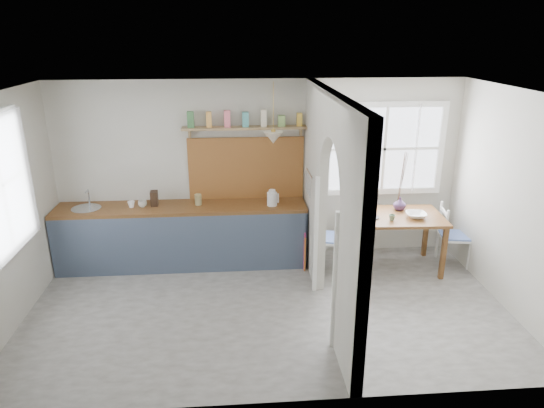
{
  "coord_description": "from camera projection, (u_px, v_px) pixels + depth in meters",
  "views": [
    {
      "loc": [
        -0.36,
        -5.15,
        3.21
      ],
      "look_at": [
        0.07,
        0.35,
        1.23
      ],
      "focal_mm": 32.0,
      "sensor_mm": 36.0,
      "label": 1
    }
  ],
  "objects": [
    {
      "name": "floor",
      "position": [
        269.0,
        308.0,
        5.94
      ],
      "size": [
        5.8,
        3.2,
        0.01
      ],
      "primitive_type": "cube",
      "color": "#9D9B94",
      "rests_on": "ground"
    },
    {
      "name": "ceiling",
      "position": [
        268.0,
        93.0,
        5.07
      ],
      "size": [
        5.8,
        3.2,
        0.01
      ],
      "primitive_type": "cube",
      "color": "beige",
      "rests_on": "walls"
    },
    {
      "name": "walls",
      "position": [
        268.0,
        209.0,
        5.51
      ],
      "size": [
        5.81,
        3.21,
        2.6
      ],
      "color": "beige",
      "rests_on": "floor"
    },
    {
      "name": "partition",
      "position": [
        329.0,
        193.0,
        5.56
      ],
      "size": [
        0.12,
        3.2,
        2.6
      ],
      "color": "beige",
      "rests_on": "floor"
    },
    {
      "name": "kitchen_window",
      "position": [
        1.0,
        186.0,
        5.18
      ],
      "size": [
        0.1,
        1.16,
        1.5
      ],
      "primitive_type": null,
      "color": "white",
      "rests_on": "walls"
    },
    {
      "name": "nook_window",
      "position": [
        384.0,
        149.0,
        7.0
      ],
      "size": [
        1.76,
        0.1,
        1.3
      ],
      "primitive_type": null,
      "color": "white",
      "rests_on": "walls"
    },
    {
      "name": "counter",
      "position": [
        183.0,
        234.0,
        6.95
      ],
      "size": [
        3.5,
        0.6,
        0.9
      ],
      "color": "brown",
      "rests_on": "floor"
    },
    {
      "name": "sink",
      "position": [
        86.0,
        209.0,
        6.69
      ],
      "size": [
        0.4,
        0.4,
        0.02
      ],
      "primitive_type": "cylinder",
      "color": "silver",
      "rests_on": "counter"
    },
    {
      "name": "backsplash",
      "position": [
        246.0,
        168.0,
        6.95
      ],
      "size": [
        1.65,
        0.03,
        0.9
      ],
      "primitive_type": "cube",
      "color": "brown",
      "rests_on": "walls"
    },
    {
      "name": "shelf",
      "position": [
        246.0,
        124.0,
        6.65
      ],
      "size": [
        1.75,
        0.2,
        0.21
      ],
      "color": "olive",
      "rests_on": "walls"
    },
    {
      "name": "pendant_lamp",
      "position": [
        273.0,
        138.0,
        6.4
      ],
      "size": [
        0.26,
        0.26,
        0.16
      ],
      "primitive_type": "cone",
      "color": "#F1E4CB",
      "rests_on": "ceiling"
    },
    {
      "name": "utensil_rail",
      "position": [
        310.0,
        173.0,
        6.35
      ],
      "size": [
        0.02,
        0.5,
        0.02
      ],
      "primitive_type": "cylinder",
      "rotation": [
        1.57,
        0.0,
        0.0
      ],
      "color": "silver",
      "rests_on": "partition"
    },
    {
      "name": "dining_table",
      "position": [
        394.0,
        241.0,
        6.86
      ],
      "size": [
        1.32,
        0.91,
        0.8
      ],
      "primitive_type": null,
      "rotation": [
        0.0,
        0.0,
        -0.05
      ],
      "color": "brown",
      "rests_on": "floor"
    },
    {
      "name": "chair_left",
      "position": [
        333.0,
        237.0,
        6.8
      ],
      "size": [
        0.53,
        0.53,
        0.95
      ],
      "primitive_type": null,
      "rotation": [
        0.0,
        0.0,
        -1.82
      ],
      "color": "white",
      "rests_on": "floor"
    },
    {
      "name": "chair_right",
      "position": [
        455.0,
        235.0,
        6.95
      ],
      "size": [
        0.47,
        0.47,
        0.89
      ],
      "primitive_type": null,
      "rotation": [
        0.0,
        0.0,
        1.4
      ],
      "color": "white",
      "rests_on": "floor"
    },
    {
      "name": "kettle",
      "position": [
        272.0,
        198.0,
        6.76
      ],
      "size": [
        0.22,
        0.19,
        0.23
      ],
      "primitive_type": null,
      "rotation": [
        0.0,
        0.0,
        -0.25
      ],
      "color": "silver",
      "rests_on": "counter"
    },
    {
      "name": "mug_a",
      "position": [
        131.0,
        204.0,
        6.7
      ],
      "size": [
        0.12,
        0.12,
        0.09
      ],
      "primitive_type": "imported",
      "rotation": [
        0.0,
        0.0,
        -0.36
      ],
      "color": "white",
      "rests_on": "counter"
    },
    {
      "name": "mug_b",
      "position": [
        142.0,
        204.0,
        6.73
      ],
      "size": [
        0.15,
        0.15,
        0.09
      ],
      "primitive_type": "imported",
      "rotation": [
        0.0,
        0.0,
        0.34
      ],
      "color": "beige",
      "rests_on": "counter"
    },
    {
      "name": "knife_block",
      "position": [
        154.0,
        198.0,
        6.76
      ],
      "size": [
        0.1,
        0.14,
        0.21
      ],
      "primitive_type": "cube",
      "rotation": [
        0.0,
        0.0,
        0.03
      ],
      "color": "#453122",
      "rests_on": "counter"
    },
    {
      "name": "jar",
      "position": [
        198.0,
        200.0,
        6.8
      ],
      "size": [
        0.1,
        0.1,
        0.15
      ],
      "primitive_type": "cylinder",
      "rotation": [
        0.0,
        0.0,
        -0.1
      ],
      "color": "#938755",
      "rests_on": "counter"
    },
    {
      "name": "towel_magenta",
      "position": [
        305.0,
        252.0,
        6.82
      ],
      "size": [
        0.02,
        0.03,
        0.58
      ],
      "primitive_type": "cube",
      "color": "#AC2B63",
      "rests_on": "counter"
    },
    {
      "name": "towel_orange",
      "position": [
        305.0,
        255.0,
        6.79
      ],
      "size": [
        0.02,
        0.03,
        0.51
      ],
      "primitive_type": "cube",
      "color": "#C2632A",
      "rests_on": "counter"
    },
    {
      "name": "bowl",
      "position": [
        416.0,
        215.0,
        6.63
      ],
      "size": [
        0.3,
        0.3,
        0.07
      ],
      "primitive_type": "imported",
      "rotation": [
        0.0,
        0.0,
        -0.11
      ],
      "color": "white",
      "rests_on": "dining_table"
    },
    {
      "name": "table_cup",
      "position": [
        392.0,
        218.0,
        6.52
      ],
      "size": [
        0.11,
        0.11,
        0.08
      ],
      "primitive_type": "imported",
      "rotation": [
        0.0,
        0.0,
        -0.29
      ],
      "color": "#627C5D",
      "rests_on": "dining_table"
    },
    {
      "name": "plate",
      "position": [
        372.0,
        217.0,
        6.63
      ],
      "size": [
        0.24,
        0.24,
        0.02
      ],
      "primitive_type": "cylinder",
      "rotation": [
        0.0,
        0.0,
        -0.26
      ],
      "color": "black",
      "rests_on": "dining_table"
    },
    {
      "name": "vase",
      "position": [
        400.0,
        204.0,
        6.89
      ],
      "size": [
        0.24,
        0.24,
        0.19
      ],
      "primitive_type": "imported",
      "rotation": [
        0.0,
        0.0,
        0.4
      ],
      "color": "#3D2648",
      "rests_on": "dining_table"
    }
  ]
}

